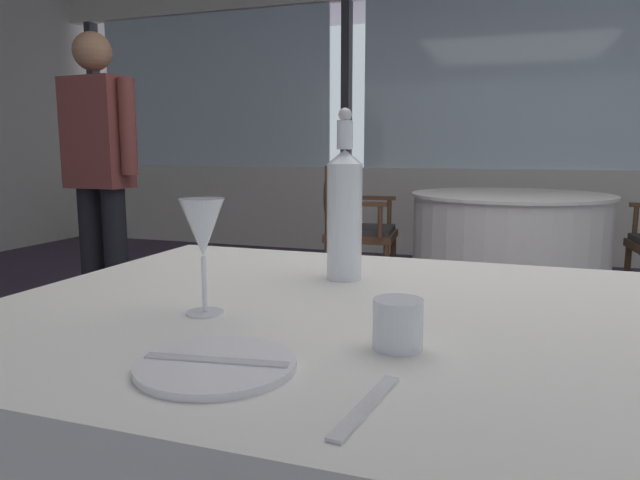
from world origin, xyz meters
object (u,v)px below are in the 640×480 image
object	(u,v)px
water_bottle	(344,211)
diner_person_0	(99,164)
dining_chair_0_0	(350,220)
water_tumbler	(398,324)
wine_glass	(203,231)
side_plate	(216,365)

from	to	relation	value
water_bottle	diner_person_0	world-z (taller)	diner_person_0
water_bottle	dining_chair_0_0	distance (m)	2.79
water_tumbler	diner_person_0	distance (m)	2.84
water_bottle	diner_person_0	xyz separation A→B (m)	(-1.90, 1.50, 0.05)
wine_glass	dining_chair_0_0	xyz separation A→B (m)	(-0.61, 3.01, -0.34)
water_bottle	dining_chair_0_0	size ratio (longest dim) A/B	0.40
side_plate	dining_chair_0_0	bearing A→B (deg)	103.16
side_plate	water_tumbler	distance (m)	0.26
water_tumbler	dining_chair_0_0	distance (m)	3.22
diner_person_0	water_tumbler	bearing A→B (deg)	-128.14
wine_glass	side_plate	bearing A→B (deg)	-56.59
side_plate	water_tumbler	xyz separation A→B (m)	(0.20, 0.15, 0.03)
side_plate	wine_glass	distance (m)	0.29
water_bottle	water_tumbler	bearing A→B (deg)	-63.55
dining_chair_0_0	diner_person_0	bearing A→B (deg)	-139.83
water_tumbler	diner_person_0	world-z (taller)	diner_person_0
wine_glass	water_tumbler	xyz separation A→B (m)	(0.35, -0.06, -0.11)
side_plate	diner_person_0	bearing A→B (deg)	132.60
dining_chair_0_0	diner_person_0	size ratio (longest dim) A/B	0.56
wine_glass	diner_person_0	world-z (taller)	diner_person_0
water_tumbler	diner_person_0	xyz separation A→B (m)	(-2.10, 1.91, 0.17)
dining_chair_0_0	water_tumbler	bearing A→B (deg)	-78.14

